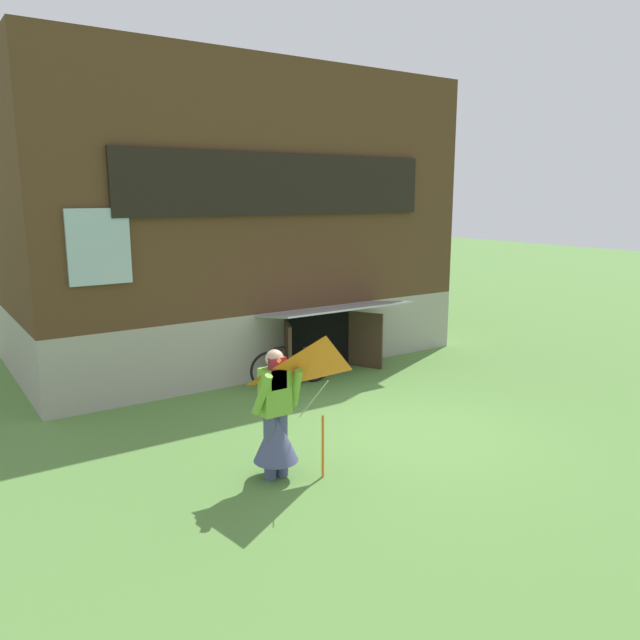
# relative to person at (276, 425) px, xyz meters

# --- Properties ---
(ground_plane) EXTENTS (60.00, 60.00, 0.00)m
(ground_plane) POSITION_rel_person_xyz_m (2.19, 0.44, -0.64)
(ground_plane) COLOR #56843D
(log_house) EXTENTS (8.17, 5.52, 5.47)m
(log_house) POSITION_rel_person_xyz_m (2.19, 5.64, 2.10)
(log_house) COLOR #9E998E
(log_house) RESTS_ON ground_plane
(person) EXTENTS (0.60, 0.52, 1.53)m
(person) POSITION_rel_person_xyz_m (0.00, 0.00, 0.00)
(person) COLOR #474C75
(person) RESTS_ON ground_plane
(kite) EXTENTS (1.06, 1.01, 1.66)m
(kite) POSITION_rel_person_xyz_m (0.31, -0.55, 0.66)
(kite) COLOR orange
(kite) RESTS_ON ground_plane
(bicycle_black) EXTENTS (1.51, 0.27, 0.69)m
(bicycle_black) POSITION_rel_person_xyz_m (2.01, 2.93, -0.30)
(bicycle_black) COLOR black
(bicycle_black) RESTS_ON ground_plane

